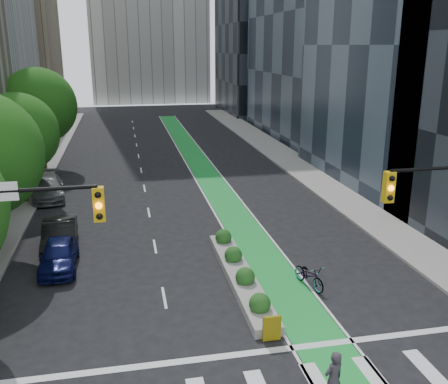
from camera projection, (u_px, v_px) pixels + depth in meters
name	position (u px, v px, depth m)	size (l,w,h in m)	color
ground	(253.00, 374.00, 17.00)	(160.00, 160.00, 0.00)	black
sidewalk_left	(21.00, 190.00, 38.22)	(3.60, 90.00, 0.15)	gray
sidewalk_right	(312.00, 175.00, 42.73)	(3.60, 90.00, 0.15)	gray
bike_lane_paint	(202.00, 167.00, 45.77)	(2.20, 70.00, 0.01)	green
building_tan_far	(3.00, 29.00, 71.52)	(14.00, 16.00, 26.00)	tan
building_dark_end	(267.00, 24.00, 80.76)	(14.00, 18.00, 28.00)	black
tree_midfar	(17.00, 134.00, 34.17)	(5.60, 5.60, 7.76)	black
tree_far	(38.00, 106.00, 43.36)	(6.60, 6.60, 9.00)	black
median_planter	(240.00, 273.00, 23.74)	(1.20, 10.26, 1.10)	gray
bicycle	(309.00, 275.00, 23.06)	(0.75, 2.15, 1.13)	gray
cyclist	(333.00, 380.00, 15.23)	(0.71, 0.46, 1.94)	#352E38
parked_car_left_near	(59.00, 255.00, 24.87)	(1.76, 4.37, 1.49)	#0B1046
parked_car_left_mid	(60.00, 236.00, 27.17)	(1.71, 4.92, 1.62)	black
parked_car_left_far	(48.00, 188.00, 36.34)	(2.22, 5.45, 1.58)	#585B5D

